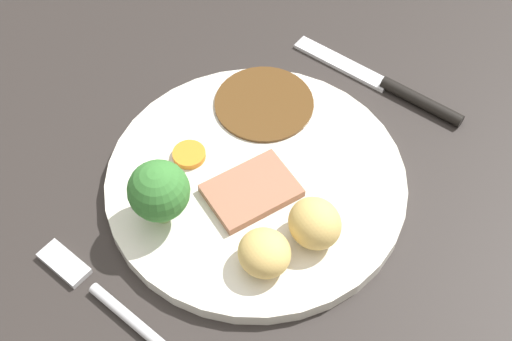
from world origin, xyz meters
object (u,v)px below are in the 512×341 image
object	(u,v)px
broccoli_floret	(159,191)
knife	(391,87)
meat_slice_main	(251,191)
roast_potato_right	(264,253)
carrot_coin_front	(189,155)
fork	(105,298)
roast_potato_left	(315,223)
dinner_plate	(256,182)

from	to	relation	value
broccoli_floret	knife	distance (cm)	26.33
meat_slice_main	knife	bearing A→B (deg)	-4.77
roast_potato_right	carrot_coin_front	size ratio (longest dim) A/B	1.47
meat_slice_main	knife	size ratio (longest dim) A/B	0.40
roast_potato_right	fork	size ratio (longest dim) A/B	0.28
meat_slice_main	fork	size ratio (longest dim) A/B	0.49
roast_potato_left	carrot_coin_front	distance (cm)	13.41
carrot_coin_front	fork	xyz separation A→B (cm)	(-13.83, -4.13, -1.31)
carrot_coin_front	dinner_plate	bearing A→B (deg)	-69.88
dinner_plate	meat_slice_main	distance (cm)	2.04
roast_potato_right	knife	size ratio (longest dim) A/B	0.23
roast_potato_left	fork	world-z (taller)	roast_potato_left
roast_potato_left	roast_potato_right	xyz separation A→B (cm)	(-4.53, 1.38, -0.31)
roast_potato_right	meat_slice_main	bearing A→B (deg)	49.77
dinner_plate	fork	distance (cm)	16.10
carrot_coin_front	roast_potato_left	bearing A→B (deg)	-86.51
roast_potato_right	fork	xyz separation A→B (cm)	(-10.10, 7.77, -2.62)
dinner_plate	roast_potato_left	xyz separation A→B (cm)	(-1.36, -7.36, 2.61)
roast_potato_left	fork	bearing A→B (deg)	147.98
meat_slice_main	roast_potato_right	bearing A→B (deg)	-130.23
broccoli_floret	fork	world-z (taller)	broccoli_floret
roast_potato_left	roast_potato_right	distance (cm)	4.75
roast_potato_left	fork	xyz separation A→B (cm)	(-14.64, 9.15, -2.93)
roast_potato_left	broccoli_floret	world-z (taller)	broccoli_floret
meat_slice_main	roast_potato_right	size ratio (longest dim) A/B	1.72
roast_potato_left	fork	distance (cm)	17.51
broccoli_floret	meat_slice_main	bearing A→B (deg)	-31.74
carrot_coin_front	broccoli_floret	size ratio (longest dim) A/B	0.47
broccoli_floret	fork	distance (cm)	9.32
fork	meat_slice_main	bearing A→B (deg)	-101.52
dinner_plate	carrot_coin_front	world-z (taller)	carrot_coin_front
fork	broccoli_floret	bearing A→B (deg)	-81.26
dinner_plate	roast_potato_right	bearing A→B (deg)	-134.57
dinner_plate	broccoli_floret	xyz separation A→B (cm)	(-8.01, 3.21, 4.29)
meat_slice_main	broccoli_floret	distance (cm)	8.28
fork	knife	bearing A→B (deg)	-98.48
meat_slice_main	carrot_coin_front	size ratio (longest dim) A/B	2.53
knife	meat_slice_main	bearing A→B (deg)	81.21
meat_slice_main	fork	world-z (taller)	meat_slice_main
carrot_coin_front	knife	xyz separation A→B (cm)	(19.48, -8.30, -1.24)
meat_slice_main	fork	xyz separation A→B (cm)	(-14.48, 2.60, -1.41)
roast_potato_right	roast_potato_left	bearing A→B (deg)	-16.94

